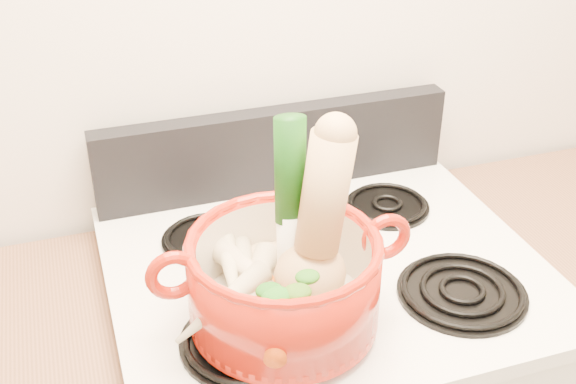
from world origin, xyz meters
name	(u,v)px	position (x,y,z in m)	size (l,w,h in m)	color
wall_back	(267,22)	(0.00, 1.75, 1.30)	(3.50, 0.02, 2.60)	white
cooktop	(325,270)	(0.00, 1.40, 0.93)	(0.78, 0.67, 0.03)	white
control_backsplash	(275,149)	(0.00, 1.70, 1.04)	(0.76, 0.05, 0.18)	black
burner_front_left	(250,339)	(-0.19, 1.24, 0.96)	(0.22, 0.22, 0.02)	black
burner_front_right	(462,291)	(0.19, 1.24, 0.96)	(0.22, 0.22, 0.02)	black
burner_back_left	(207,237)	(-0.19, 1.54, 0.96)	(0.17, 0.17, 0.02)	black
burner_back_right	(387,204)	(0.19, 1.54, 0.96)	(0.17, 0.17, 0.02)	black
dutch_oven	(284,282)	(-0.13, 1.26, 1.04)	(0.30, 0.30, 0.15)	#A21809
pot_handle_left	(173,275)	(-0.30, 1.26, 1.09)	(0.08, 0.08, 0.02)	#A21809
pot_handle_right	(386,237)	(0.04, 1.26, 1.09)	(0.08, 0.08, 0.02)	#A21809
squash	(311,224)	(-0.08, 1.25, 1.14)	(0.12, 0.12, 0.29)	tan
leek	(291,206)	(-0.10, 1.29, 1.16)	(0.05, 0.05, 0.32)	white
ginger	(265,255)	(-0.12, 1.37, 1.02)	(0.07, 0.05, 0.04)	tan
parsnip_0	(247,279)	(-0.17, 1.31, 1.02)	(0.05, 0.05, 0.24)	beige
parsnip_1	(249,295)	(-0.18, 1.26, 1.03)	(0.04, 0.04, 0.21)	beige
parsnip_2	(259,277)	(-0.16, 1.29, 1.04)	(0.05, 0.05, 0.20)	#EDE6C1
parsnip_3	(222,302)	(-0.23, 1.24, 1.04)	(0.04, 0.04, 0.18)	beige
parsnip_4	(230,267)	(-0.20, 1.32, 1.05)	(0.04, 0.04, 0.20)	beige
carrot_0	(277,312)	(-0.15, 1.22, 1.02)	(0.03, 0.03, 0.16)	#D4560A
carrot_1	(276,323)	(-0.16, 1.19, 1.03)	(0.03, 0.03, 0.16)	red
carrot_2	(284,297)	(-0.13, 1.24, 1.03)	(0.03, 0.03, 0.15)	#B94B09
carrot_3	(284,308)	(-0.14, 1.21, 1.03)	(0.03, 0.03, 0.13)	#BF5709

